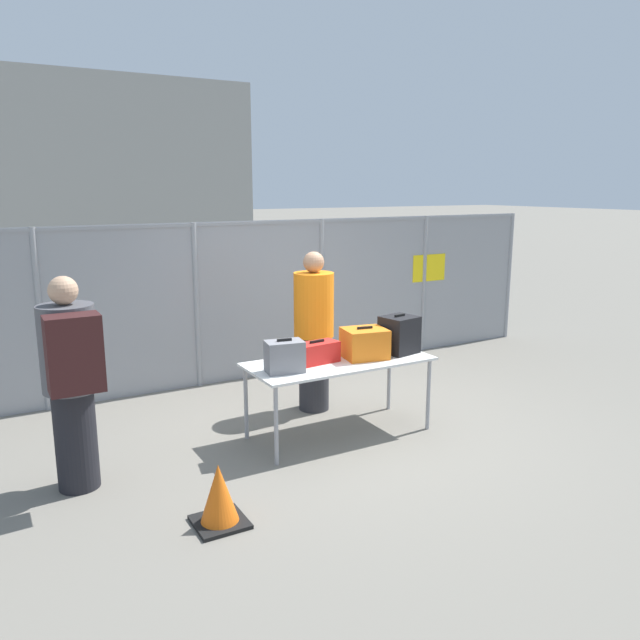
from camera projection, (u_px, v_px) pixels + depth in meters
The scene contains 12 objects.
ground_plane at pixel (349, 428), 6.45m from camera, with size 120.00×120.00×0.00m, color slate.
fence_section at pixel (263, 296), 8.05m from camera, with size 8.87×0.07×2.03m.
inspection_table at pixel (339, 366), 6.15m from camera, with size 1.84×0.80×0.77m.
suitcase_grey at pixel (285, 356), 5.73m from camera, with size 0.38×0.28×0.32m.
suitcase_red at pixel (317, 353), 6.04m from camera, with size 0.45×0.25×0.23m.
suitcase_orange at pixel (365, 343), 6.21m from camera, with size 0.47×0.42×0.32m.
suitcase_black at pixel (399, 335), 6.39m from camera, with size 0.39×0.37×0.40m.
traveler_hooded at pixel (72, 377), 4.93m from camera, with size 0.44×0.68×1.77m.
security_worker_near at pixel (314, 330), 6.82m from camera, with size 0.44×0.44×1.77m.
utility_trailer at pixel (275, 316), 9.86m from camera, with size 3.84×2.25×0.77m.
distant_hangar at pixel (109, 166), 27.88m from camera, with size 10.18×8.67×6.70m.
traffic_cone at pixel (219, 497), 4.56m from camera, with size 0.38×0.38×0.47m.
Camera 1 is at (-3.26, -5.13, 2.44)m, focal length 35.00 mm.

